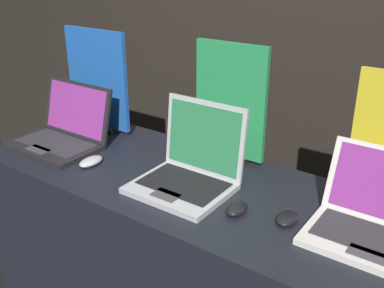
{
  "coord_description": "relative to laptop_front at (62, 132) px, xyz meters",
  "views": [
    {
      "loc": [
        0.83,
        -0.87,
        1.77
      ],
      "look_at": [
        -0.01,
        0.31,
        1.14
      ],
      "focal_mm": 42.0,
      "sensor_mm": 36.0,
      "label": 1
    }
  ],
  "objects": [
    {
      "name": "laptop_front",
      "position": [
        0.0,
        0.0,
        0.0
      ],
      "size": [
        0.38,
        0.31,
        0.25
      ],
      "color": "black",
      "rests_on": "display_counter"
    },
    {
      "name": "laptop_middle",
      "position": [
        0.66,
        0.02,
        0.01
      ],
      "size": [
        0.33,
        0.31,
        0.29
      ],
      "color": "#B7B7BC",
      "rests_on": "display_counter"
    },
    {
      "name": "promo_stand_middle",
      "position": [
        0.66,
        0.29,
        0.16
      ],
      "size": [
        0.3,
        0.07,
        0.47
      ],
      "color": "black",
      "rests_on": "display_counter"
    },
    {
      "name": "laptop_back",
      "position": [
        1.31,
        0.07,
        -0.0
      ],
      "size": [
        0.4,
        0.31,
        0.24
      ],
      "color": "silver",
      "rests_on": "display_counter"
    },
    {
      "name": "mouse_back",
      "position": [
        1.05,
        -0.01,
        -0.05
      ],
      "size": [
        0.06,
        0.09,
        0.03
      ],
      "color": "black",
      "rests_on": "display_counter"
    },
    {
      "name": "promo_stand_front",
      "position": [
        -0.0,
        0.22,
        0.16
      ],
      "size": [
        0.35,
        0.07,
        0.46
      ],
      "color": "black",
      "rests_on": "display_counter"
    },
    {
      "name": "wall_back",
      "position": [
        0.66,
        1.17,
        0.35
      ],
      "size": [
        8.0,
        0.05,
        2.8
      ],
      "color": "black",
      "rests_on": "ground_plane"
    },
    {
      "name": "mouse_middle",
      "position": [
        0.89,
        -0.05,
        -0.04
      ],
      "size": [
        0.06,
        0.1,
        0.03
      ],
      "color": "black",
      "rests_on": "display_counter"
    },
    {
      "name": "mouse_front",
      "position": [
        0.25,
        -0.07,
        -0.04
      ],
      "size": [
        0.06,
        0.11,
        0.03
      ],
      "color": "#B2B2B7",
      "rests_on": "display_counter"
    }
  ]
}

